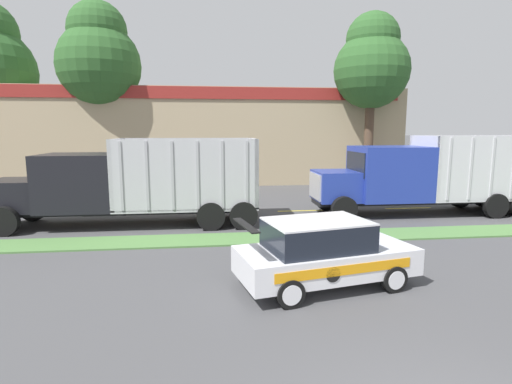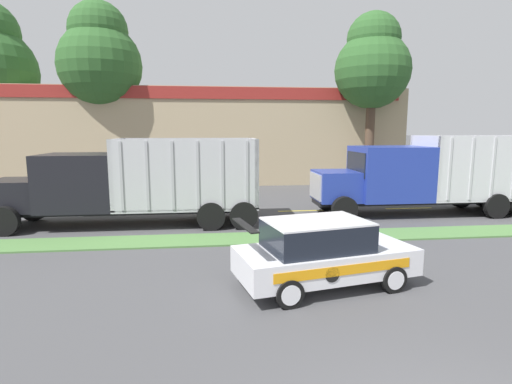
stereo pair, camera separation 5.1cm
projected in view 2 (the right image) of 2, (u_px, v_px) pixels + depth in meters
grass_verge at (293, 237)px, 14.37m from camera, size 120.00×1.59×0.06m
centre_line_2 at (69, 216)px, 18.04m from camera, size 2.40×0.14×0.01m
centre_line_3 at (190, 213)px, 18.64m from camera, size 2.40×0.14×0.01m
centre_line_4 at (303, 211)px, 19.25m from camera, size 2.40×0.14×0.01m
centre_line_5 at (409, 208)px, 19.86m from camera, size 2.40×0.14×0.01m
centre_line_6 at (509, 206)px, 20.47m from camera, size 2.40×0.14×0.01m
dump_truck_lead at (108, 187)px, 16.05m from camera, size 10.44×2.84×3.52m
dump_truck_mid at (414, 178)px, 18.24m from camera, size 11.03×2.82×3.61m
rally_car at (322, 252)px, 9.82m from camera, size 4.65×2.74×1.72m
store_building_backdrop at (196, 136)px, 32.81m from camera, size 30.23×12.10×6.77m
tree_behind_centre at (100, 57)px, 26.24m from camera, size 5.43×5.43×12.17m
tree_behind_right at (373, 64)px, 26.44m from camera, size 4.99×4.99×11.53m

